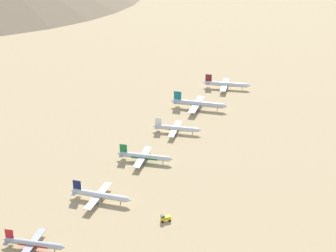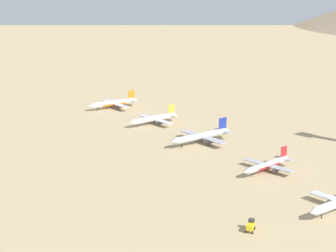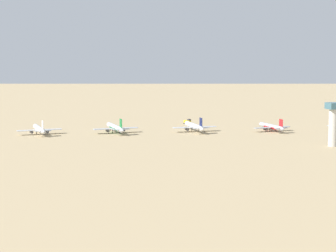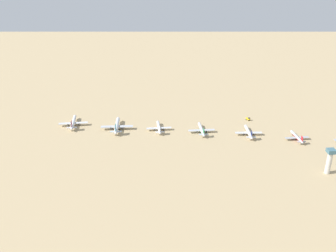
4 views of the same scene
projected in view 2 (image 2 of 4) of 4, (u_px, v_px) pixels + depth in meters
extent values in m
cylinder|color=silver|center=(114.00, 103.00, 413.86)|extent=(31.41, 6.28, 3.30)
cone|color=silver|center=(90.00, 106.00, 404.45)|extent=(3.07, 3.48, 3.23)
cone|color=silver|center=(135.00, 100.00, 423.17)|extent=(2.70, 3.19, 2.97)
cube|color=orange|center=(131.00, 95.00, 420.49)|extent=(4.78, 0.76, 6.07)
cube|color=silver|center=(132.00, 100.00, 421.65)|extent=(3.76, 10.63, 0.31)
cube|color=silver|center=(115.00, 104.00, 414.72)|extent=(7.15, 29.78, 0.39)
cylinder|color=#4C4C54|center=(118.00, 107.00, 410.48)|extent=(3.82, 2.34, 2.00)
cylinder|color=#4C4C54|center=(110.00, 104.00, 418.77)|extent=(3.82, 2.34, 2.00)
cylinder|color=black|center=(98.00, 108.00, 407.78)|extent=(0.38, 0.38, 3.31)
cylinder|color=black|center=(118.00, 106.00, 413.75)|extent=(0.38, 0.38, 3.31)
cylinder|color=black|center=(115.00, 105.00, 417.34)|extent=(0.38, 0.38, 3.31)
cylinder|color=orange|center=(114.00, 103.00, 413.92)|extent=(17.42, 4.94, 3.30)
cylinder|color=silver|center=(154.00, 119.00, 372.11)|extent=(30.17, 4.11, 3.18)
cone|color=silver|center=(131.00, 123.00, 362.22)|extent=(2.77, 3.19, 3.11)
cone|color=silver|center=(175.00, 115.00, 381.89)|extent=(2.43, 2.93, 2.86)
cube|color=gold|center=(171.00, 109.00, 379.16)|extent=(4.60, 0.44, 5.85)
cube|color=silver|center=(172.00, 115.00, 380.30)|extent=(2.99, 10.11, 0.30)
cube|color=silver|center=(155.00, 119.00, 373.00)|extent=(5.06, 28.53, 0.38)
cylinder|color=#4C4C54|center=(160.00, 123.00, 369.08)|extent=(3.57, 2.03, 1.92)
cylinder|color=#4C4C54|center=(149.00, 120.00, 376.68)|extent=(3.57, 2.03, 1.92)
cylinder|color=black|center=(138.00, 125.00, 365.68)|extent=(0.37, 0.37, 3.19)
cylinder|color=black|center=(159.00, 122.00, 372.19)|extent=(0.37, 0.37, 3.19)
cylinder|color=black|center=(154.00, 120.00, 375.49)|extent=(0.37, 0.37, 3.19)
cylinder|color=#B2B7C1|center=(201.00, 136.00, 331.96)|extent=(34.55, 5.26, 3.63)
cone|color=#B2B7C1|center=(173.00, 142.00, 320.88)|extent=(3.22, 3.70, 3.56)
cone|color=#B2B7C1|center=(227.00, 131.00, 342.92)|extent=(2.83, 3.39, 3.27)
cube|color=navy|center=(223.00, 124.00, 339.84)|extent=(5.27, 0.58, 6.69)
cube|color=#A4A8B2|center=(223.00, 131.00, 341.14)|extent=(3.60, 11.60, 0.34)
cube|color=#A4A8B2|center=(203.00, 137.00, 332.96)|extent=(6.31, 32.69, 0.43)
cylinder|color=#4C4C54|center=(209.00, 142.00, 328.42)|extent=(4.11, 2.39, 2.20)
cylinder|color=#4C4C54|center=(195.00, 137.00, 337.24)|extent=(4.11, 2.39, 2.20)
cylinder|color=black|center=(182.00, 144.00, 324.76)|extent=(0.42, 0.42, 3.65)
cylinder|color=black|center=(208.00, 140.00, 332.00)|extent=(0.42, 0.42, 3.65)
cylinder|color=black|center=(202.00, 138.00, 335.82)|extent=(0.42, 0.42, 3.65)
cylinder|color=#B2B7C1|center=(267.00, 165.00, 286.30)|extent=(28.19, 4.61, 2.96)
cone|color=#B2B7C1|center=(245.00, 172.00, 276.07)|extent=(2.66, 3.05, 2.90)
cone|color=#B2B7C1|center=(287.00, 158.00, 296.43)|extent=(2.34, 2.79, 2.67)
cube|color=red|center=(284.00, 152.00, 293.70)|extent=(4.30, 0.53, 5.46)
cube|color=#A4A8B2|center=(284.00, 158.00, 294.79)|extent=(3.04, 9.49, 0.28)
cube|color=#A4A8B2|center=(269.00, 165.00, 287.21)|extent=(5.46, 26.69, 0.35)
cylinder|color=#4C4C54|center=(276.00, 170.00, 283.78)|extent=(3.37, 1.98, 1.79)
cylinder|color=#4C4C54|center=(260.00, 166.00, 290.34)|extent=(3.37, 1.98, 1.79)
cylinder|color=black|center=(252.00, 174.00, 279.60)|extent=(0.34, 0.34, 2.98)
cylinder|color=black|center=(273.00, 169.00, 286.62)|extent=(0.34, 0.34, 2.98)
cylinder|color=black|center=(266.00, 167.00, 289.47)|extent=(0.34, 0.34, 2.98)
cylinder|color=red|center=(267.00, 165.00, 286.36)|extent=(15.58, 3.87, 2.97)
cone|color=silver|center=(313.00, 212.00, 229.85)|extent=(2.92, 3.37, 3.28)
cylinder|color=#4C4C54|center=(331.00, 202.00, 245.13)|extent=(3.76, 2.14, 2.03)
cylinder|color=black|center=(322.00, 214.00, 233.51)|extent=(0.39, 0.39, 3.37)
cube|color=yellow|center=(251.00, 226.00, 222.31)|extent=(5.63, 4.72, 1.70)
cube|color=#333338|center=(252.00, 220.00, 223.54)|extent=(2.63, 2.71, 1.10)
cylinder|color=black|center=(248.00, 227.00, 224.82)|extent=(1.12, 0.88, 1.10)
cylinder|color=black|center=(255.00, 228.00, 224.15)|extent=(1.12, 0.88, 1.10)
cylinder|color=black|center=(246.00, 231.00, 221.16)|extent=(1.12, 0.88, 1.10)
cylinder|color=black|center=(253.00, 232.00, 220.49)|extent=(1.12, 0.88, 1.10)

